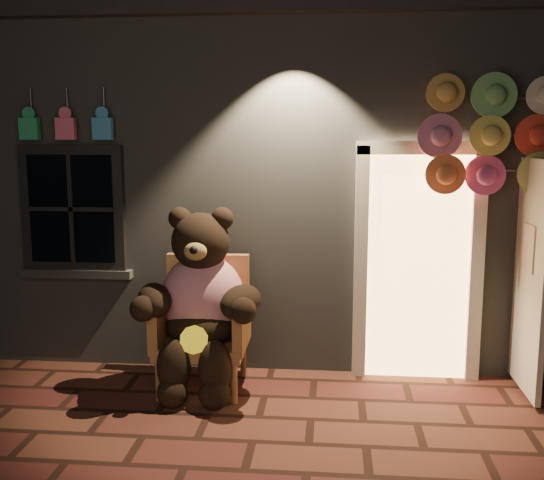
# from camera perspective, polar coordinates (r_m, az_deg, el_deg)

# --- Properties ---
(ground) EXTENTS (60.00, 60.00, 0.00)m
(ground) POSITION_cam_1_polar(r_m,az_deg,el_deg) (4.93, -1.77, -17.61)
(ground) COLOR brown
(ground) RESTS_ON ground
(shop_building) EXTENTS (7.30, 5.95, 3.51)m
(shop_building) POSITION_cam_1_polar(r_m,az_deg,el_deg) (8.39, 1.63, 5.88)
(shop_building) COLOR slate
(shop_building) RESTS_ON ground
(wicker_armchair) EXTENTS (0.81, 0.73, 1.16)m
(wicker_armchair) POSITION_cam_1_polar(r_m,az_deg,el_deg) (5.79, -6.10, -7.36)
(wicker_armchair) COLOR #955E39
(wicker_armchair) RESTS_ON ground
(teddy_bear) EXTENTS (1.19, 0.92, 1.63)m
(teddy_bear) POSITION_cam_1_polar(r_m,az_deg,el_deg) (5.58, -6.43, -5.57)
(teddy_bear) COLOR #B91337
(teddy_bear) RESTS_ON ground
(hat_rack) EXTENTS (1.65, 0.22, 2.78)m
(hat_rack) POSITION_cam_1_polar(r_m,az_deg,el_deg) (5.85, 21.29, 8.58)
(hat_rack) COLOR #59595E
(hat_rack) RESTS_ON ground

